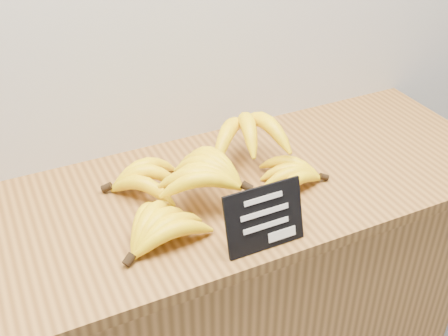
% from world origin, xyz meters
% --- Properties ---
extents(counter, '(1.27, 0.50, 0.90)m').
position_xyz_m(counter, '(-0.15, 2.75, 0.45)').
color(counter, '#A97336').
rests_on(counter, ground).
extents(counter_top, '(1.48, 0.54, 0.03)m').
position_xyz_m(counter_top, '(-0.15, 2.75, 0.92)').
color(counter_top, olive).
rests_on(counter_top, counter).
extents(chalkboard_sign, '(0.17, 0.04, 0.13)m').
position_xyz_m(chalkboard_sign, '(-0.14, 2.53, 1.00)').
color(chalkboard_sign, black).
rests_on(chalkboard_sign, counter_top).
extents(banana_pile, '(0.53, 0.36, 0.12)m').
position_xyz_m(banana_pile, '(-0.17, 2.74, 0.99)').
color(banana_pile, yellow).
rests_on(banana_pile, counter_top).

